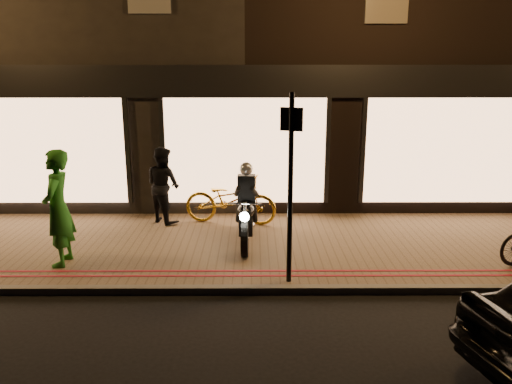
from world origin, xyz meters
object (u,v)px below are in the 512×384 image
at_px(motorcycle, 246,213).
at_px(sign_post, 290,180).
at_px(person_green, 58,208).
at_px(bicycle_gold, 230,200).

relative_size(motorcycle, sign_post, 0.65).
bearing_deg(motorcycle, sign_post, -66.62).
distance_m(motorcycle, person_green, 3.38).
bearing_deg(motorcycle, bicycle_gold, 107.51).
bearing_deg(bicycle_gold, person_green, 139.08).
height_order(motorcycle, person_green, person_green).
relative_size(bicycle_gold, person_green, 1.00).
relative_size(sign_post, bicycle_gold, 1.49).
distance_m(motorcycle, bicycle_gold, 1.32).
bearing_deg(sign_post, motorcycle, 111.90).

